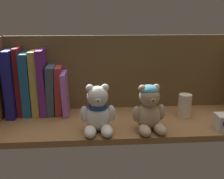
{
  "coord_description": "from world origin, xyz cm",
  "views": [
    {
      "loc": [
        -10.03,
        -82.89,
        37.55
      ],
      "look_at": [
        -3.93,
        0.0,
        13.27
      ],
      "focal_mm": 42.26,
      "sensor_mm": 36.0,
      "label": 1
    }
  ],
  "objects_px": {
    "book_2": "(28,84)",
    "book_7": "(66,92)",
    "pillar_candle": "(185,106)",
    "book_1": "(20,81)",
    "teddy_bear_larger": "(98,112)",
    "book_0": "(13,82)",
    "book_4": "(43,82)",
    "book_5": "(52,89)",
    "book_3": "(36,83)",
    "teddy_bear_smaller": "(149,109)",
    "book_6": "(59,90)"
  },
  "relations": [
    {
      "from": "teddy_bear_smaller",
      "to": "book_1",
      "type": "bearing_deg",
      "value": 157.46
    },
    {
      "from": "book_7",
      "to": "book_0",
      "type": "bearing_deg",
      "value": 180.0
    },
    {
      "from": "book_4",
      "to": "book_7",
      "type": "height_order",
      "value": "book_4"
    },
    {
      "from": "book_2",
      "to": "teddy_bear_larger",
      "type": "xyz_separation_m",
      "value": [
        0.25,
        -0.18,
        -0.05
      ]
    },
    {
      "from": "book_0",
      "to": "book_6",
      "type": "bearing_deg",
      "value": 0.0
    },
    {
      "from": "book_0",
      "to": "book_6",
      "type": "relative_size",
      "value": 1.36
    },
    {
      "from": "book_2",
      "to": "teddy_bear_larger",
      "type": "height_order",
      "value": "book_2"
    },
    {
      "from": "book_6",
      "to": "book_7",
      "type": "height_order",
      "value": "book_6"
    },
    {
      "from": "book_5",
      "to": "teddy_bear_larger",
      "type": "xyz_separation_m",
      "value": [
        0.16,
        -0.18,
        -0.02
      ]
    },
    {
      "from": "book_5",
      "to": "book_1",
      "type": "bearing_deg",
      "value": 180.0
    },
    {
      "from": "book_5",
      "to": "book_7",
      "type": "relative_size",
      "value": 1.15
    },
    {
      "from": "book_2",
      "to": "book_7",
      "type": "xyz_separation_m",
      "value": [
        0.13,
        0.0,
        -0.03
      ]
    },
    {
      "from": "book_1",
      "to": "teddy_bear_larger",
      "type": "relative_size",
      "value": 1.6
    },
    {
      "from": "book_1",
      "to": "book_2",
      "type": "distance_m",
      "value": 0.03
    },
    {
      "from": "book_0",
      "to": "book_5",
      "type": "height_order",
      "value": "book_0"
    },
    {
      "from": "pillar_candle",
      "to": "book_4",
      "type": "bearing_deg",
      "value": 170.99
    },
    {
      "from": "book_2",
      "to": "pillar_candle",
      "type": "xyz_separation_m",
      "value": [
        0.55,
        -0.08,
        -0.07
      ]
    },
    {
      "from": "book_3",
      "to": "book_4",
      "type": "bearing_deg",
      "value": 0.0
    },
    {
      "from": "book_7",
      "to": "teddy_bear_smaller",
      "type": "relative_size",
      "value": 1.05
    },
    {
      "from": "book_4",
      "to": "book_5",
      "type": "distance_m",
      "value": 0.04
    },
    {
      "from": "book_2",
      "to": "book_3",
      "type": "bearing_deg",
      "value": 0.0
    },
    {
      "from": "book_5",
      "to": "book_7",
      "type": "bearing_deg",
      "value": 0.0
    },
    {
      "from": "book_1",
      "to": "book_5",
      "type": "relative_size",
      "value": 1.37
    },
    {
      "from": "book_7",
      "to": "pillar_candle",
      "type": "relative_size",
      "value": 1.87
    },
    {
      "from": "book_6",
      "to": "teddy_bear_smaller",
      "type": "distance_m",
      "value": 0.34
    },
    {
      "from": "book_4",
      "to": "teddy_bear_larger",
      "type": "distance_m",
      "value": 0.27
    },
    {
      "from": "book_4",
      "to": "pillar_candle",
      "type": "distance_m",
      "value": 0.51
    },
    {
      "from": "book_0",
      "to": "book_1",
      "type": "relative_size",
      "value": 0.98
    },
    {
      "from": "teddy_bear_larger",
      "to": "pillar_candle",
      "type": "xyz_separation_m",
      "value": [
        0.31,
        0.1,
        -0.02
      ]
    },
    {
      "from": "book_4",
      "to": "book_7",
      "type": "distance_m",
      "value": 0.09
    },
    {
      "from": "pillar_candle",
      "to": "teddy_bear_larger",
      "type": "bearing_deg",
      "value": -162.19
    },
    {
      "from": "book_3",
      "to": "book_6",
      "type": "xyz_separation_m",
      "value": [
        0.08,
        0.0,
        -0.03
      ]
    },
    {
      "from": "book_1",
      "to": "book_5",
      "type": "bearing_deg",
      "value": 0.0
    },
    {
      "from": "book_1",
      "to": "book_6",
      "type": "bearing_deg",
      "value": 0.0
    },
    {
      "from": "book_1",
      "to": "book_2",
      "type": "height_order",
      "value": "book_1"
    },
    {
      "from": "book_4",
      "to": "book_1",
      "type": "bearing_deg",
      "value": 180.0
    },
    {
      "from": "book_1",
      "to": "book_7",
      "type": "distance_m",
      "value": 0.16
    },
    {
      "from": "book_3",
      "to": "book_7",
      "type": "xyz_separation_m",
      "value": [
        0.1,
        0.0,
        -0.04
      ]
    },
    {
      "from": "book_2",
      "to": "pillar_candle",
      "type": "relative_size",
      "value": 2.71
    },
    {
      "from": "book_5",
      "to": "teddy_bear_smaller",
      "type": "bearing_deg",
      "value": -29.02
    },
    {
      "from": "book_0",
      "to": "book_3",
      "type": "distance_m",
      "value": 0.08
    },
    {
      "from": "book_3",
      "to": "teddy_bear_smaller",
      "type": "bearing_deg",
      "value": -25.44
    },
    {
      "from": "book_4",
      "to": "book_6",
      "type": "bearing_deg",
      "value": 0.0
    },
    {
      "from": "book_3",
      "to": "teddy_bear_smaller",
      "type": "xyz_separation_m",
      "value": [
        0.38,
        -0.18,
        -0.05
      ]
    },
    {
      "from": "book_4",
      "to": "teddy_bear_larger",
      "type": "height_order",
      "value": "book_4"
    },
    {
      "from": "teddy_bear_smaller",
      "to": "book_0",
      "type": "bearing_deg",
      "value": 158.61
    },
    {
      "from": "book_3",
      "to": "pillar_candle",
      "type": "distance_m",
      "value": 0.54
    },
    {
      "from": "book_4",
      "to": "book_6",
      "type": "xyz_separation_m",
      "value": [
        0.06,
        0.0,
        -0.03
      ]
    },
    {
      "from": "book_4",
      "to": "teddy_bear_smaller",
      "type": "height_order",
      "value": "book_4"
    },
    {
      "from": "book_3",
      "to": "teddy_bear_larger",
      "type": "xyz_separation_m",
      "value": [
        0.22,
        -0.18,
        -0.05
      ]
    }
  ]
}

